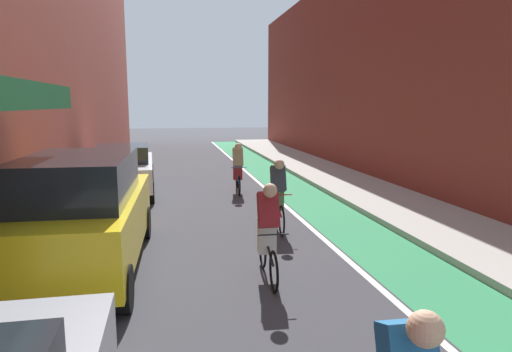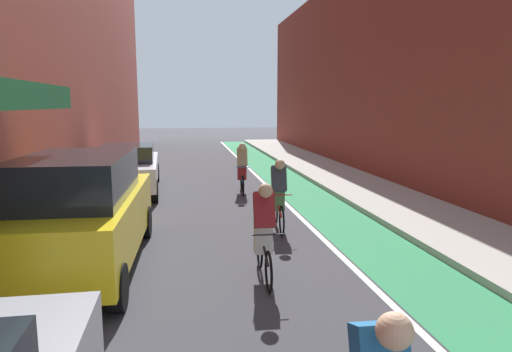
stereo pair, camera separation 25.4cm
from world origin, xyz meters
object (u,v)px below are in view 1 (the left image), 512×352
parked_suv_yellow_cab (83,212)px  parked_sedan_white (124,168)px  cyclist_mid (268,230)px  cyclist_far (238,166)px  cyclist_trailing (278,194)px

parked_suv_yellow_cab → parked_sedan_white: bearing=90.0°
parked_suv_yellow_cab → cyclist_mid: size_ratio=2.76×
parked_sedan_white → cyclist_mid: 8.41m
parked_suv_yellow_cab → cyclist_far: (3.55, 6.32, -0.17)m
cyclist_trailing → cyclist_far: size_ratio=1.02×
parked_suv_yellow_cab → cyclist_trailing: 4.24m
cyclist_far → parked_suv_yellow_cab: bearing=-119.3°
parked_suv_yellow_cab → cyclist_far: size_ratio=2.76×
cyclist_mid → cyclist_trailing: 2.92m
cyclist_trailing → cyclist_far: 4.42m
parked_sedan_white → cyclist_mid: (2.94, -7.88, 0.02)m
parked_suv_yellow_cab → cyclist_mid: parked_suv_yellow_cab is taller
parked_sedan_white → cyclist_trailing: bearing=-53.3°
cyclist_mid → cyclist_far: bearing=85.2°
parked_suv_yellow_cab → cyclist_mid: 3.09m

